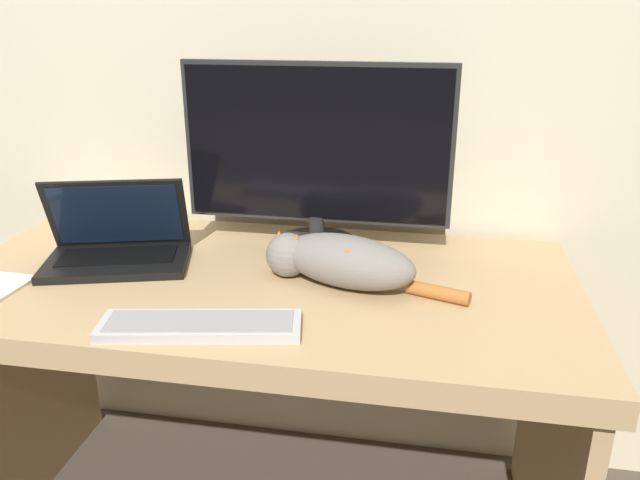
# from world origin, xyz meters

# --- Properties ---
(wall_back) EXTENTS (6.40, 0.06, 2.60)m
(wall_back) POSITION_xyz_m (0.00, 0.82, 1.30)
(wall_back) COLOR beige
(wall_back) RESTS_ON ground_plane
(desk) EXTENTS (1.52, 0.76, 0.77)m
(desk) POSITION_xyz_m (0.00, 0.38, 0.61)
(desk) COLOR tan
(desk) RESTS_ON ground_plane
(monitor) EXTENTS (0.70, 0.22, 0.49)m
(monitor) POSITION_xyz_m (0.10, 0.61, 1.02)
(monitor) COLOR #282828
(monitor) RESTS_ON desk
(laptop) EXTENTS (0.39, 0.31, 0.22)m
(laptop) POSITION_xyz_m (-0.38, 0.40, 0.81)
(laptop) COLOR black
(laptop) RESTS_ON desk
(external_keyboard) EXTENTS (0.42, 0.19, 0.02)m
(external_keyboard) POSITION_xyz_m (-0.04, 0.10, 0.78)
(external_keyboard) COLOR #BCBCC1
(external_keyboard) RESTS_ON desk
(cat) EXTENTS (0.48, 0.25, 0.12)m
(cat) POSITION_xyz_m (0.20, 0.38, 0.83)
(cat) COLOR gray
(cat) RESTS_ON desk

